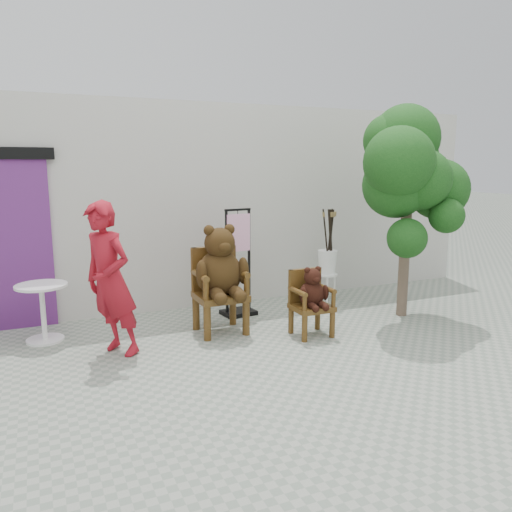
{
  "coord_description": "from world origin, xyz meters",
  "views": [
    {
      "loc": [
        -2.57,
        -4.42,
        2.1
      ],
      "look_at": [
        -0.01,
        1.36,
        0.95
      ],
      "focal_mm": 35.0,
      "sensor_mm": 36.0,
      "label": 1
    }
  ],
  "objects_px": {
    "person": "(111,280)",
    "cafe_table": "(43,306)",
    "chair_small": "(311,295)",
    "stool_bucket": "(327,262)",
    "chair_big": "(220,273)",
    "display_stand": "(238,275)",
    "tree": "(409,168)"
  },
  "relations": [
    {
      "from": "person",
      "to": "cafe_table",
      "type": "height_order",
      "value": "person"
    },
    {
      "from": "chair_small",
      "to": "stool_bucket",
      "type": "relative_size",
      "value": 0.6
    },
    {
      "from": "chair_big",
      "to": "cafe_table",
      "type": "distance_m",
      "value": 2.16
    },
    {
      "from": "display_stand",
      "to": "stool_bucket",
      "type": "relative_size",
      "value": 1.04
    },
    {
      "from": "chair_small",
      "to": "display_stand",
      "type": "relative_size",
      "value": 0.58
    },
    {
      "from": "stool_bucket",
      "to": "tree",
      "type": "bearing_deg",
      "value": -65.39
    },
    {
      "from": "person",
      "to": "cafe_table",
      "type": "xyz_separation_m",
      "value": [
        -0.7,
        0.84,
        -0.43
      ]
    },
    {
      "from": "person",
      "to": "display_stand",
      "type": "distance_m",
      "value": 2.08
    },
    {
      "from": "chair_small",
      "to": "stool_bucket",
      "type": "height_order",
      "value": "stool_bucket"
    },
    {
      "from": "stool_bucket",
      "to": "tree",
      "type": "xyz_separation_m",
      "value": [
        0.52,
        -1.13,
        1.42
      ]
    },
    {
      "from": "display_stand",
      "to": "tree",
      "type": "relative_size",
      "value": 0.52
    },
    {
      "from": "display_stand",
      "to": "stool_bucket",
      "type": "xyz_separation_m",
      "value": [
        1.51,
        0.06,
        0.06
      ]
    },
    {
      "from": "display_stand",
      "to": "chair_big",
      "type": "bearing_deg",
      "value": -136.48
    },
    {
      "from": "chair_big",
      "to": "person",
      "type": "xyz_separation_m",
      "value": [
        -1.37,
        -0.3,
        0.09
      ]
    },
    {
      "from": "person",
      "to": "stool_bucket",
      "type": "height_order",
      "value": "person"
    },
    {
      "from": "chair_big",
      "to": "tree",
      "type": "distance_m",
      "value": 2.87
    },
    {
      "from": "stool_bucket",
      "to": "person",
      "type": "bearing_deg",
      "value": -163.92
    },
    {
      "from": "display_stand",
      "to": "person",
      "type": "bearing_deg",
      "value": -161.53
    },
    {
      "from": "person",
      "to": "stool_bucket",
      "type": "xyz_separation_m",
      "value": [
        3.37,
        0.97,
        -0.22
      ]
    },
    {
      "from": "person",
      "to": "chair_big",
      "type": "bearing_deg",
      "value": 67.84
    },
    {
      "from": "chair_big",
      "to": "chair_small",
      "type": "distance_m",
      "value": 1.17
    },
    {
      "from": "chair_big",
      "to": "stool_bucket",
      "type": "height_order",
      "value": "stool_bucket"
    },
    {
      "from": "person",
      "to": "tree",
      "type": "relative_size",
      "value": 0.59
    },
    {
      "from": "stool_bucket",
      "to": "chair_big",
      "type": "bearing_deg",
      "value": -161.45
    },
    {
      "from": "person",
      "to": "cafe_table",
      "type": "bearing_deg",
      "value": -174.75
    },
    {
      "from": "person",
      "to": "display_stand",
      "type": "bearing_deg",
      "value": 81.48
    },
    {
      "from": "tree",
      "to": "display_stand",
      "type": "bearing_deg",
      "value": 152.23
    },
    {
      "from": "chair_small",
      "to": "chair_big",
      "type": "bearing_deg",
      "value": 150.53
    },
    {
      "from": "person",
      "to": "tree",
      "type": "height_order",
      "value": "tree"
    },
    {
      "from": "person",
      "to": "stool_bucket",
      "type": "relative_size",
      "value": 1.19
    },
    {
      "from": "cafe_table",
      "to": "tree",
      "type": "relative_size",
      "value": 0.24
    },
    {
      "from": "chair_small",
      "to": "cafe_table",
      "type": "bearing_deg",
      "value": 160.14
    }
  ]
}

